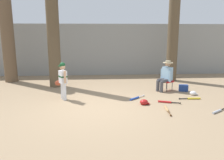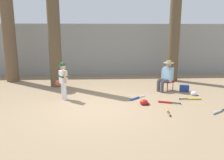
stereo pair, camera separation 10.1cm
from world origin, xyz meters
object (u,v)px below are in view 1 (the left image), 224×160
Objects in this scene: bat_red_barrel at (166,102)px; batting_helmet_white at (193,93)px; folding_stool at (167,82)px; tree_far_left at (7,32)px; bat_wood_tan at (167,110)px; tree_near_player at (53,35)px; young_ballplayer at (63,79)px; seated_spectator at (166,75)px; batting_helmet_red at (144,102)px; handbag_beside_stool at (183,88)px; tree_behind_spectator at (173,44)px; bat_yellow_trainer at (192,98)px; bat_blue_youth at (136,98)px; bat_aluminum_silver at (218,111)px.

batting_helmet_white is at bearing 34.57° from bat_red_barrel.
folding_stool is 1.12m from batting_helmet_white.
bat_wood_tan is (6.18, -4.52, -2.28)m from tree_far_left.
tree_near_player is 3.86× the size of young_ballplayer.
young_ballplayer reaches higher than seated_spectator.
folding_stool is at bearing 72.79° from bat_red_barrel.
batting_helmet_red is at bearing -39.91° from tree_near_player.
seated_spectator reaches higher than handbag_beside_stool.
tree_behind_spectator reaches higher than seated_spectator.
handbag_beside_stool is 0.45× the size of bat_yellow_trainer.
tree_near_player is 17.58× the size of batting_helmet_white.
batting_helmet_red is at bearing -126.22° from folding_stool.
bat_red_barrel is (-1.13, -1.45, -0.10)m from handbag_beside_stool.
bat_blue_youth is 1.96× the size of batting_helmet_red.
bat_yellow_trainer is (-0.28, -3.22, -1.74)m from tree_behind_spectator.
tree_behind_spectator reaches higher than bat_blue_youth.
tree_behind_spectator reaches higher than young_ballplayer.
seated_spectator reaches higher than batting_helmet_red.
batting_helmet_white is at bearing 64.16° from bat_yellow_trainer.
bat_aluminum_silver is 2.26× the size of batting_helmet_white.
bat_blue_youth is 2.26m from batting_helmet_white.
tree_behind_spectator is 6.76× the size of bat_aluminum_silver.
bat_wood_tan is (-0.63, -2.32, -0.61)m from seated_spectator.
bat_aluminum_silver is at bearing -18.70° from young_ballplayer.
seated_spectator is (-0.88, -1.97, -1.13)m from tree_behind_spectator.
folding_stool is 1.90× the size of batting_helmet_white.
tree_near_player is at bearing 145.81° from bat_blue_youth.
bat_aluminum_silver is 0.92× the size of bat_red_barrel.
folding_stool is at bearing 53.78° from batting_helmet_red.
bat_yellow_trainer is at bearing -24.97° from tree_far_left.
batting_helmet_white is at bearing 9.57° from bat_blue_youth.
bat_yellow_trainer is at bearing -24.34° from tree_near_player.
bat_red_barrel is (4.09, -2.65, -2.14)m from tree_near_player.
tree_far_left is 16.96× the size of batting_helmet_red.
bat_red_barrel is at bearing -107.21° from folding_stool.
folding_stool reaches higher than handbag_beside_stool.
bat_aluminum_silver is (0.10, -2.42, -0.10)m from handbag_beside_stool.
bat_yellow_trainer is at bearing -115.84° from batting_helmet_white.
bat_yellow_trainer is at bearing -68.43° from folding_stool.
young_ballplayer is 0.24× the size of tree_far_left.
seated_spectator is 0.22× the size of tree_far_left.
young_ballplayer is 3.59m from bat_red_barrel.
bat_yellow_trainer is at bearing 41.17° from bat_wood_tan.
bat_wood_tan is at bearing -121.36° from handbag_beside_stool.
bat_wood_tan is at bearing -46.99° from batting_helmet_red.
handbag_beside_stool reaches higher than bat_blue_youth.
tree_near_player is at bearing 147.09° from bat_red_barrel.
batting_helmet_white is at bearing 3.18° from young_ballplayer.
tree_near_player reaches higher than tree_behind_spectator.
bat_wood_tan is at bearing -132.60° from batting_helmet_white.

